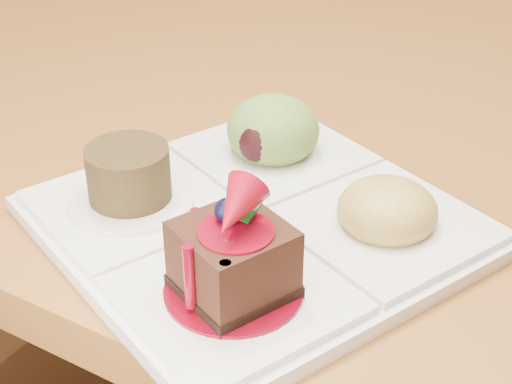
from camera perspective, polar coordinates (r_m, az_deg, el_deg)
The scene contains 3 objects.
ground at distance 1.65m, azimuth 8.78°, elevation -10.06°, with size 6.00×6.00×0.00m, color #553418.
dining_table at distance 1.31m, azimuth 11.24°, elevation 12.98°, with size 1.00×1.80×0.75m.
sampler_plate at distance 0.59m, azimuth 0.24°, elevation -0.87°, with size 0.37×0.37×0.11m.
Camera 1 is at (0.41, -1.17, 1.09)m, focal length 55.00 mm.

